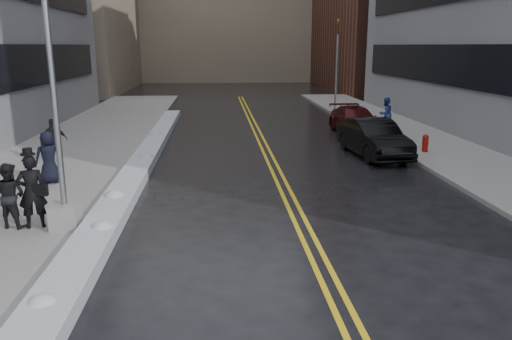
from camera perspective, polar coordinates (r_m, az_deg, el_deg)
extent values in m
plane|color=black|center=(10.70, -6.29, -10.61)|extent=(160.00, 160.00, 0.00)
cube|color=gray|center=(21.11, -21.31, 1.12)|extent=(5.50, 50.00, 0.15)
cube|color=gray|center=(22.37, 21.05, 1.83)|extent=(4.00, 50.00, 0.15)
cube|color=gold|center=(20.31, 1.14, 1.41)|extent=(0.12, 50.00, 0.01)
cube|color=gold|center=(20.34, 1.98, 1.42)|extent=(0.12, 50.00, 0.01)
cube|color=silver|center=(18.45, -13.23, 0.26)|extent=(0.90, 30.00, 0.34)
cube|color=gray|center=(12.92, -20.93, -4.94)|extent=(0.65, 0.65, 0.60)
cylinder|color=gray|center=(12.29, -22.50, 12.08)|extent=(0.14, 0.14, 7.00)
cylinder|color=maroon|center=(21.89, 18.76, 2.77)|extent=(0.24, 0.24, 0.60)
sphere|color=maroon|center=(21.84, 18.83, 3.55)|extent=(0.26, 0.26, 0.26)
cylinder|color=maroon|center=(21.88, 18.77, 2.90)|extent=(0.25, 0.10, 0.10)
cylinder|color=gray|center=(34.73, 9.17, 10.91)|extent=(0.14, 0.14, 5.00)
imported|color=#594C0C|center=(34.71, 9.37, 15.86)|extent=(0.16, 0.20, 1.00)
imported|color=black|center=(13.08, -24.24, -2.28)|extent=(0.75, 0.60, 1.80)
imported|color=black|center=(13.38, -26.34, -2.61)|extent=(0.91, 0.79, 1.60)
imported|color=black|center=(17.19, -22.63, 1.35)|extent=(0.97, 0.83, 1.68)
imported|color=black|center=(20.37, -22.07, 3.18)|extent=(1.04, 0.68, 1.64)
imported|color=navy|center=(27.05, 14.58, 6.25)|extent=(1.01, 0.94, 1.68)
imported|color=black|center=(21.02, 13.28, 3.57)|extent=(2.06, 4.75, 1.52)
imported|color=#38090A|center=(26.30, 11.28, 5.56)|extent=(2.03, 4.77, 1.37)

